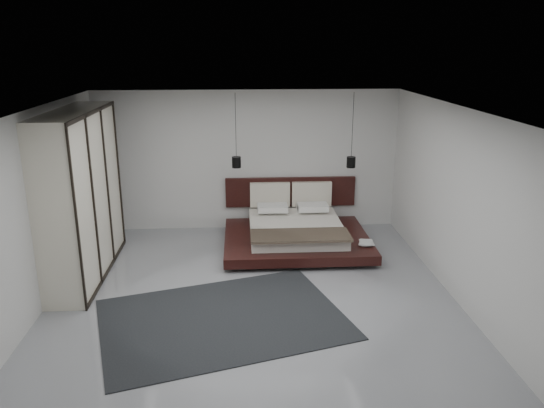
{
  "coord_description": "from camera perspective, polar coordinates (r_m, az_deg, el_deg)",
  "views": [
    {
      "loc": [
        -0.16,
        -7.4,
        3.65
      ],
      "look_at": [
        0.38,
        1.2,
        1.03
      ],
      "focal_mm": 35.0,
      "sensor_mm": 36.0,
      "label": 1
    }
  ],
  "objects": [
    {
      "name": "book_upper",
      "position": [
        9.51,
        9.38,
        -4.05
      ],
      "size": [
        0.31,
        0.36,
        0.02
      ],
      "primitive_type": "imported",
      "rotation": [
        0.0,
        0.0,
        -0.34
      ],
      "color": "#99724C",
      "rests_on": "book_lower"
    },
    {
      "name": "rug",
      "position": [
        7.51,
        -5.32,
        -12.2
      ],
      "size": [
        3.78,
        3.15,
        0.01
      ],
      "primitive_type": "cube",
      "rotation": [
        0.0,
        0.0,
        0.29
      ],
      "color": "black",
      "rests_on": "floor"
    },
    {
      "name": "wall_right",
      "position": [
        8.36,
        18.81,
        0.34
      ],
      "size": [
        0.0,
        6.0,
        6.0
      ],
      "primitive_type": "plane",
      "rotation": [
        1.57,
        0.0,
        -1.57
      ],
      "color": "silver",
      "rests_on": "floor"
    },
    {
      "name": "bed",
      "position": [
        9.96,
        2.54,
        -2.92
      ],
      "size": [
        2.64,
        2.33,
        1.05
      ],
      "color": "black",
      "rests_on": "floor"
    },
    {
      "name": "lattice_screen",
      "position": [
        10.5,
        -18.89,
        3.04
      ],
      "size": [
        0.05,
        0.9,
        2.6
      ],
      "primitive_type": "cube",
      "color": "black",
      "rests_on": "floor"
    },
    {
      "name": "wall_back",
      "position": [
        10.64,
        -2.63,
        4.67
      ],
      "size": [
        6.0,
        0.0,
        6.0
      ],
      "primitive_type": "plane",
      "rotation": [
        1.57,
        0.0,
        0.0
      ],
      "color": "silver",
      "rests_on": "floor"
    },
    {
      "name": "book_lower",
      "position": [
        9.55,
        9.44,
        -4.14
      ],
      "size": [
        0.26,
        0.33,
        0.03
      ],
      "primitive_type": "imported",
      "rotation": [
        0.0,
        0.0,
        -0.07
      ],
      "color": "#99724C",
      "rests_on": "bed"
    },
    {
      "name": "wardrobe",
      "position": [
        8.96,
        -19.88,
        0.92
      ],
      "size": [
        0.64,
        2.73,
        2.68
      ],
      "color": "beige",
      "rests_on": "floor"
    },
    {
      "name": "ceiling",
      "position": [
        7.45,
        -2.35,
        10.32
      ],
      "size": [
        6.0,
        6.0,
        0.0
      ],
      "primitive_type": "plane",
      "rotation": [
        3.14,
        0.0,
        0.0
      ],
      "color": "white",
      "rests_on": "wall_back"
    },
    {
      "name": "pendant_left",
      "position": [
        9.95,
        -3.85,
        4.55
      ],
      "size": [
        0.17,
        0.17,
        1.38
      ],
      "color": "black",
      "rests_on": "ceiling"
    },
    {
      "name": "wall_front",
      "position": [
        4.95,
        -1.34,
        -10.19
      ],
      "size": [
        6.0,
        0.0,
        6.0
      ],
      "primitive_type": "plane",
      "rotation": [
        -1.57,
        0.0,
        0.0
      ],
      "color": "silver",
      "rests_on": "floor"
    },
    {
      "name": "pendant_right",
      "position": [
        10.17,
        8.5,
        4.51
      ],
      "size": [
        0.17,
        0.17,
        1.41
      ],
      "color": "black",
      "rests_on": "ceiling"
    },
    {
      "name": "wall_left",
      "position": [
        8.24,
        -23.57,
        -0.41
      ],
      "size": [
        0.0,
        6.0,
        6.0
      ],
      "primitive_type": "plane",
      "rotation": [
        1.57,
        0.0,
        1.57
      ],
      "color": "silver",
      "rests_on": "floor"
    },
    {
      "name": "floor",
      "position": [
        8.25,
        -2.11,
        -9.37
      ],
      "size": [
        6.0,
        6.0,
        0.0
      ],
      "primitive_type": "plane",
      "color": "gray",
      "rests_on": "ground"
    }
  ]
}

